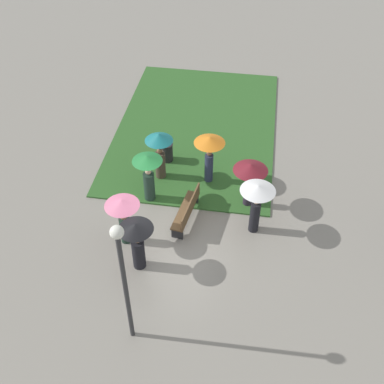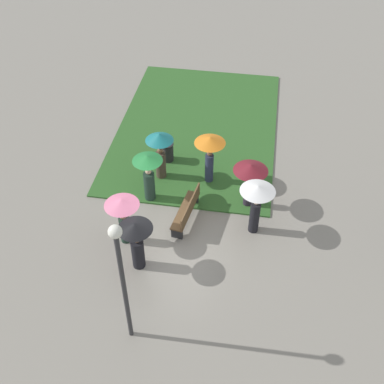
% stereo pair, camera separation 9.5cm
% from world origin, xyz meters
% --- Properties ---
extents(ground_plane, '(90.00, 90.00, 0.00)m').
position_xyz_m(ground_plane, '(0.00, 0.00, 0.00)').
color(ground_plane, gray).
extents(lawn_patch_near, '(9.46, 6.40, 0.06)m').
position_xyz_m(lawn_patch_near, '(-6.04, -0.11, 0.03)').
color(lawn_patch_near, '#2D5B26').
rests_on(lawn_patch_near, ground_plane).
extents(park_bench, '(1.93, 0.69, 0.90)m').
position_xyz_m(park_bench, '(-0.77, 0.37, 0.47)').
color(park_bench, brown).
rests_on(park_bench, ground_plane).
extents(lamp_post, '(0.32, 0.32, 4.21)m').
position_xyz_m(lamp_post, '(3.66, -0.41, 2.72)').
color(lamp_post, '#2D2D30').
rests_on(lamp_post, ground_plane).
extents(trash_bin, '(0.48, 0.48, 0.81)m').
position_xyz_m(trash_bin, '(-3.74, -0.90, 0.41)').
color(trash_bin, '#232326').
rests_on(trash_bin, ground_plane).
extents(crowd_person_pink, '(1.07, 1.07, 1.78)m').
position_xyz_m(crowd_person_pink, '(0.41, -1.41, 1.29)').
color(crowd_person_pink, '#1E3328').
rests_on(crowd_person_pink, ground_plane).
extents(crowd_person_black, '(1.03, 1.03, 1.83)m').
position_xyz_m(crowd_person_black, '(1.34, -0.76, 1.22)').
color(crowd_person_black, black).
rests_on(crowd_person_black, ground_plane).
extents(crowd_person_orange, '(1.08, 1.08, 1.97)m').
position_xyz_m(crowd_person_orange, '(-2.83, 0.80, 1.49)').
color(crowd_person_orange, '#282D47').
rests_on(crowd_person_orange, ground_plane).
extents(crowd_person_teal, '(0.98, 0.98, 1.94)m').
position_xyz_m(crowd_person_teal, '(-2.78, -0.95, 1.35)').
color(crowd_person_teal, '#47382D').
rests_on(crowd_person_teal, ground_plane).
extents(crowd_person_white, '(1.10, 1.10, 1.92)m').
position_xyz_m(crowd_person_white, '(-0.68, 2.56, 1.40)').
color(crowd_person_white, black).
rests_on(crowd_person_white, ground_plane).
extents(crowd_person_maroon, '(1.15, 1.15, 1.78)m').
position_xyz_m(crowd_person_maroon, '(-1.83, 2.27, 1.40)').
color(crowd_person_maroon, '#2D2333').
rests_on(crowd_person_maroon, ground_plane).
extents(crowd_person_green, '(1.01, 1.01, 1.91)m').
position_xyz_m(crowd_person_green, '(-1.57, -1.08, 1.26)').
color(crowd_person_green, '#1E3328').
rests_on(crowd_person_green, ground_plane).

